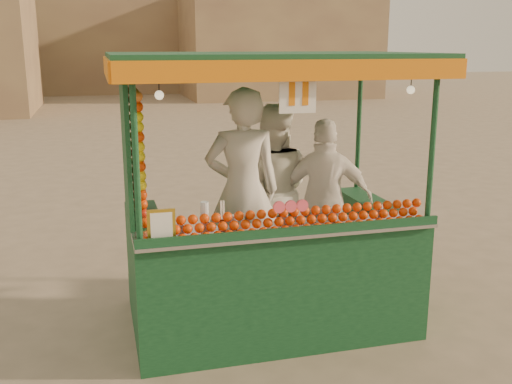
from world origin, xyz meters
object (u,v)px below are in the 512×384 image
object	(u,v)px
juice_cart	(264,243)
vendor_left	(243,191)
vendor_right	(325,200)
vendor_middle	(272,191)

from	to	relation	value
juice_cart	vendor_left	xyz separation A→B (m)	(-0.13, 0.26, 0.42)
vendor_right	vendor_middle	bearing A→B (deg)	-12.86
juice_cart	vendor_middle	size ratio (longest dim) A/B	1.59
juice_cart	vendor_right	xyz separation A→B (m)	(0.69, 0.30, 0.27)
vendor_left	vendor_right	size ratio (longest dim) A/B	1.20
vendor_left	vendor_middle	xyz separation A→B (m)	(0.36, 0.29, -0.09)
vendor_left	vendor_middle	world-z (taller)	vendor_left
vendor_middle	vendor_right	distance (m)	0.52
vendor_left	vendor_middle	size ratio (longest dim) A/B	1.11
vendor_middle	vendor_right	xyz separation A→B (m)	(0.46, -0.25, -0.06)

